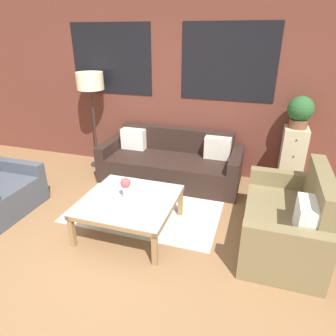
{
  "coord_description": "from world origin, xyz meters",
  "views": [
    {
      "loc": [
        1.51,
        -2.27,
        2.2
      ],
      "look_at": [
        0.41,
        1.19,
        0.55
      ],
      "focal_mm": 32.0,
      "sensor_mm": 36.0,
      "label": 1
    }
  ],
  "objects_px": {
    "floor_lamp": "(90,84)",
    "drawer_cabinet": "(291,159)",
    "flower_vase": "(126,186)",
    "couch_dark": "(171,163)",
    "settee_vintage": "(287,222)",
    "potted_plant": "(300,111)",
    "coffee_table": "(130,203)"
  },
  "relations": [
    {
      "from": "potted_plant",
      "to": "settee_vintage",
      "type": "bearing_deg",
      "value": -93.73
    },
    {
      "from": "flower_vase",
      "to": "coffee_table",
      "type": "bearing_deg",
      "value": -25.66
    },
    {
      "from": "coffee_table",
      "to": "potted_plant",
      "type": "height_order",
      "value": "potted_plant"
    },
    {
      "from": "floor_lamp",
      "to": "flower_vase",
      "type": "distance_m",
      "value": 2.25
    },
    {
      "from": "potted_plant",
      "to": "flower_vase",
      "type": "distance_m",
      "value": 2.61
    },
    {
      "from": "floor_lamp",
      "to": "drawer_cabinet",
      "type": "xyz_separation_m",
      "value": [
        3.23,
        0.06,
        -0.94
      ]
    },
    {
      "from": "settee_vintage",
      "to": "flower_vase",
      "type": "height_order",
      "value": "settee_vintage"
    },
    {
      "from": "couch_dark",
      "to": "settee_vintage",
      "type": "bearing_deg",
      "value": -35.53
    },
    {
      "from": "couch_dark",
      "to": "settee_vintage",
      "type": "height_order",
      "value": "settee_vintage"
    },
    {
      "from": "settee_vintage",
      "to": "potted_plant",
      "type": "xyz_separation_m",
      "value": [
        0.09,
        1.44,
        0.9
      ]
    },
    {
      "from": "settee_vintage",
      "to": "coffee_table",
      "type": "distance_m",
      "value": 1.78
    },
    {
      "from": "couch_dark",
      "to": "coffee_table",
      "type": "distance_m",
      "value": 1.47
    },
    {
      "from": "settee_vintage",
      "to": "drawer_cabinet",
      "type": "height_order",
      "value": "drawer_cabinet"
    },
    {
      "from": "floor_lamp",
      "to": "potted_plant",
      "type": "bearing_deg",
      "value": 1.12
    },
    {
      "from": "flower_vase",
      "to": "potted_plant",
      "type": "bearing_deg",
      "value": 41.22
    },
    {
      "from": "settee_vintage",
      "to": "floor_lamp",
      "type": "height_order",
      "value": "floor_lamp"
    },
    {
      "from": "couch_dark",
      "to": "drawer_cabinet",
      "type": "xyz_separation_m",
      "value": [
        1.8,
        0.23,
        0.21
      ]
    },
    {
      "from": "drawer_cabinet",
      "to": "floor_lamp",
      "type": "bearing_deg",
      "value": -178.88
    },
    {
      "from": "floor_lamp",
      "to": "flower_vase",
      "type": "relative_size",
      "value": 6.48
    },
    {
      "from": "coffee_table",
      "to": "floor_lamp",
      "type": "relative_size",
      "value": 0.65
    },
    {
      "from": "potted_plant",
      "to": "flower_vase",
      "type": "height_order",
      "value": "potted_plant"
    },
    {
      "from": "coffee_table",
      "to": "flower_vase",
      "type": "height_order",
      "value": "flower_vase"
    },
    {
      "from": "settee_vintage",
      "to": "floor_lamp",
      "type": "bearing_deg",
      "value": 156.24
    },
    {
      "from": "floor_lamp",
      "to": "settee_vintage",
      "type": "bearing_deg",
      "value": -23.76
    },
    {
      "from": "coffee_table",
      "to": "flower_vase",
      "type": "distance_m",
      "value": 0.21
    },
    {
      "from": "couch_dark",
      "to": "potted_plant",
      "type": "relative_size",
      "value": 4.9
    },
    {
      "from": "drawer_cabinet",
      "to": "potted_plant",
      "type": "distance_m",
      "value": 0.73
    },
    {
      "from": "coffee_table",
      "to": "flower_vase",
      "type": "bearing_deg",
      "value": 154.34
    },
    {
      "from": "potted_plant",
      "to": "coffee_table",
      "type": "bearing_deg",
      "value": -137.61
    },
    {
      "from": "couch_dark",
      "to": "settee_vintage",
      "type": "relative_size",
      "value": 1.56
    },
    {
      "from": "drawer_cabinet",
      "to": "flower_vase",
      "type": "xyz_separation_m",
      "value": [
        -1.91,
        -1.67,
        0.09
      ]
    },
    {
      "from": "coffee_table",
      "to": "flower_vase",
      "type": "relative_size",
      "value": 4.2
    }
  ]
}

